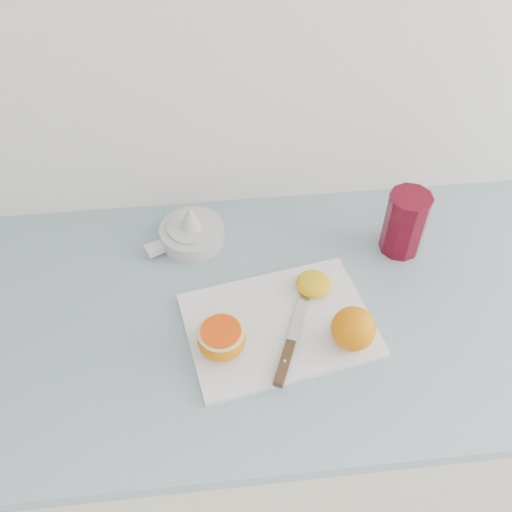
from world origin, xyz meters
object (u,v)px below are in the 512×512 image
object	(u,v)px
cutting_board	(279,325)
counter	(311,412)
citrus_juicer	(191,232)
red_tumbler	(404,225)
half_orange	(221,339)

from	to	relation	value
cutting_board	counter	bearing A→B (deg)	27.13
citrus_juicer	red_tumbler	distance (m)	0.43
cutting_board	half_orange	size ratio (longest dim) A/B	3.99
counter	cutting_board	distance (m)	0.46
citrus_juicer	counter	bearing A→B (deg)	-36.63
cutting_board	red_tumbler	world-z (taller)	red_tumbler
citrus_juicer	red_tumbler	world-z (taller)	red_tumbler
counter	citrus_juicer	distance (m)	0.56
cutting_board	half_orange	world-z (taller)	half_orange
cutting_board	citrus_juicer	distance (m)	0.28
half_orange	red_tumbler	distance (m)	0.43
cutting_board	citrus_juicer	bearing A→B (deg)	122.21
red_tumbler	citrus_juicer	bearing A→B (deg)	171.13
counter	red_tumbler	xyz separation A→B (m)	(0.17, 0.12, 0.51)
cutting_board	citrus_juicer	xyz separation A→B (m)	(-0.15, 0.24, 0.02)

